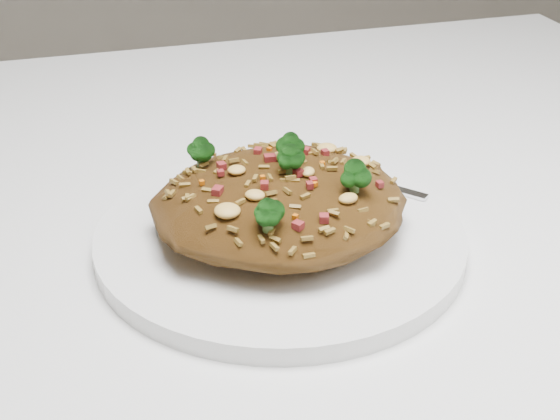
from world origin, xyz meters
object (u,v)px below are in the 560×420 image
object	(u,v)px
plate	(280,237)
fork	(341,174)
dining_table	(150,310)
fried_rice	(280,193)

from	to	relation	value
plate	fork	xyz separation A→B (m)	(0.07, 0.06, 0.01)
plate	fork	distance (m)	0.09
dining_table	fried_rice	size ratio (longest dim) A/B	6.74
plate	dining_table	bearing A→B (deg)	142.37
dining_table	plate	size ratio (longest dim) A/B	4.57
dining_table	fried_rice	xyz separation A→B (m)	(0.09, -0.07, 0.13)
fork	dining_table	bearing A→B (deg)	-134.56
fried_rice	plate	bearing A→B (deg)	75.06
dining_table	fried_rice	distance (m)	0.18
fried_rice	fork	bearing A→B (deg)	42.34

